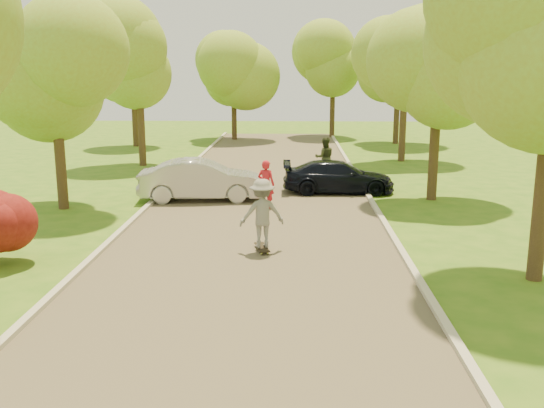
# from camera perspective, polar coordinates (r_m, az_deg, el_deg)

# --- Properties ---
(ground) EXTENTS (100.00, 100.00, 0.00)m
(ground) POSITION_cam_1_polar(r_m,az_deg,el_deg) (10.00, -4.84, -16.29)
(ground) COLOR #336417
(ground) RESTS_ON ground
(road) EXTENTS (8.00, 60.00, 0.01)m
(road) POSITION_cam_1_polar(r_m,az_deg,el_deg) (17.41, -1.78, -3.53)
(road) COLOR #4C4438
(road) RESTS_ON ground
(curb_left) EXTENTS (0.18, 60.00, 0.12)m
(curb_left) POSITION_cam_1_polar(r_m,az_deg,el_deg) (18.11, -14.69, -3.13)
(curb_left) COLOR #B2AD9E
(curb_left) RESTS_ON ground
(curb_right) EXTENTS (0.18, 60.00, 0.12)m
(curb_right) POSITION_cam_1_polar(r_m,az_deg,el_deg) (17.61, 11.51, -3.41)
(curb_right) COLOR #B2AD9E
(curb_right) RESTS_ON ground
(tree_l_midb) EXTENTS (4.30, 4.20, 6.62)m
(tree_l_midb) POSITION_cam_1_polar(r_m,az_deg,el_deg) (22.16, -19.38, 11.23)
(tree_l_midb) COLOR #382619
(tree_l_midb) RESTS_ON ground
(tree_l_far) EXTENTS (4.92, 4.80, 7.79)m
(tree_l_far) POSITION_cam_1_polar(r_m,az_deg,el_deg) (31.61, -12.11, 13.42)
(tree_l_far) COLOR #382619
(tree_l_far) RESTS_ON ground
(tree_r_midb) EXTENTS (4.51, 4.40, 7.01)m
(tree_r_midb) POSITION_cam_1_polar(r_m,az_deg,el_deg) (23.35, 15.90, 12.20)
(tree_r_midb) COLOR #382619
(tree_r_midb) RESTS_ON ground
(tree_r_far) EXTENTS (5.33, 5.20, 8.34)m
(tree_r_far) POSITION_cam_1_polar(r_m,az_deg,el_deg) (33.28, 12.93, 13.95)
(tree_r_far) COLOR #382619
(tree_r_far) RESTS_ON ground
(tree_bg_a) EXTENTS (5.12, 5.00, 7.72)m
(tree_bg_a) POSITION_cam_1_polar(r_m,az_deg,el_deg) (39.94, -12.72, 12.92)
(tree_bg_a) COLOR #382619
(tree_bg_a) RESTS_ON ground
(tree_bg_b) EXTENTS (5.12, 5.00, 7.95)m
(tree_bg_b) POSITION_cam_1_polar(r_m,az_deg,el_deg) (41.32, 12.18, 13.23)
(tree_bg_b) COLOR #382619
(tree_bg_b) RESTS_ON ground
(tree_bg_c) EXTENTS (4.92, 4.80, 7.33)m
(tree_bg_c) POSITION_cam_1_polar(r_m,az_deg,el_deg) (42.88, -3.36, 12.75)
(tree_bg_c) COLOR #382619
(tree_bg_c) RESTS_ON ground
(tree_bg_d) EXTENTS (5.12, 5.00, 7.72)m
(tree_bg_d) POSITION_cam_1_polar(r_m,az_deg,el_deg) (44.81, 6.08, 13.07)
(tree_bg_d) COLOR #382619
(tree_bg_d) RESTS_ON ground
(silver_sedan) EXTENTS (4.81, 2.06, 1.54)m
(silver_sedan) POSITION_cam_1_polar(r_m,az_deg,el_deg) (22.92, -6.64, 2.26)
(silver_sedan) COLOR #A8A8AD
(silver_sedan) RESTS_ON ground
(dark_sedan) EXTENTS (4.45, 1.87, 1.28)m
(dark_sedan) POSITION_cam_1_polar(r_m,az_deg,el_deg) (24.35, 6.25, 2.56)
(dark_sedan) COLOR black
(dark_sedan) RESTS_ON ground
(longboard) EXTENTS (0.49, 0.99, 0.11)m
(longboard) POSITION_cam_1_polar(r_m,az_deg,el_deg) (16.46, -0.94, -4.11)
(longboard) COLOR black
(longboard) RESTS_ON ground
(skateboarder) EXTENTS (1.34, 0.96, 1.87)m
(skateboarder) POSITION_cam_1_polar(r_m,az_deg,el_deg) (16.21, -0.95, -0.89)
(skateboarder) COLOR slate
(skateboarder) RESTS_ON longboard
(person_striped) EXTENTS (0.74, 0.61, 1.73)m
(person_striped) POSITION_cam_1_polar(r_m,az_deg,el_deg) (21.40, -0.57, 1.87)
(person_striped) COLOR #B41B2A
(person_striped) RESTS_ON ground
(person_olive) EXTENTS (0.97, 0.80, 1.83)m
(person_olive) POSITION_cam_1_polar(r_m,az_deg,el_deg) (27.79, 4.97, 4.39)
(person_olive) COLOR #27301C
(person_olive) RESTS_ON ground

